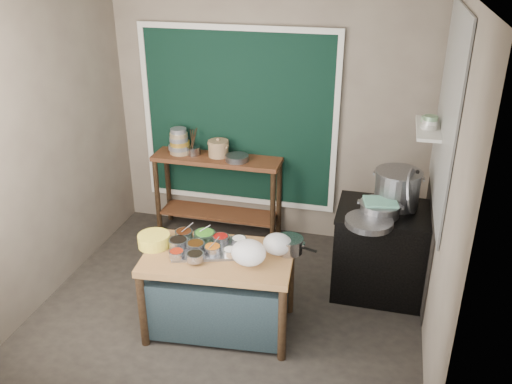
% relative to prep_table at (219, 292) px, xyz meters
% --- Properties ---
extents(floor, '(3.50, 3.00, 0.02)m').
position_rel_prep_table_xyz_m(floor, '(-0.00, 0.38, -0.39)').
color(floor, '#2C2822').
rests_on(floor, ground).
extents(back_wall, '(3.50, 0.02, 2.80)m').
position_rel_prep_table_xyz_m(back_wall, '(-0.00, 1.89, 1.02)').
color(back_wall, '#766B5B').
rests_on(back_wall, floor).
extents(left_wall, '(0.02, 3.00, 2.80)m').
position_rel_prep_table_xyz_m(left_wall, '(-1.76, 0.38, 1.02)').
color(left_wall, '#766B5B').
rests_on(left_wall, floor).
extents(right_wall, '(0.02, 3.00, 2.80)m').
position_rel_prep_table_xyz_m(right_wall, '(1.76, 0.38, 1.02)').
color(right_wall, '#766B5B').
rests_on(right_wall, floor).
extents(curtain_panel, '(2.10, 0.02, 1.90)m').
position_rel_prep_table_xyz_m(curtain_panel, '(-0.35, 1.85, 0.98)').
color(curtain_panel, black).
rests_on(curtain_panel, back_wall).
extents(curtain_frame, '(2.22, 0.03, 2.02)m').
position_rel_prep_table_xyz_m(curtain_frame, '(-0.35, 1.84, 0.98)').
color(curtain_frame, beige).
rests_on(curtain_frame, back_wall).
extents(tile_panel, '(0.02, 1.70, 1.70)m').
position_rel_prep_table_xyz_m(tile_panel, '(1.73, 0.93, 1.48)').
color(tile_panel, '#B2B2AA').
rests_on(tile_panel, right_wall).
extents(soot_patch, '(0.01, 1.30, 1.30)m').
position_rel_prep_table_xyz_m(soot_patch, '(1.74, 1.03, 0.32)').
color(soot_patch, black).
rests_on(soot_patch, right_wall).
extents(wall_shelf, '(0.22, 0.70, 0.03)m').
position_rel_prep_table_xyz_m(wall_shelf, '(1.63, 1.23, 1.23)').
color(wall_shelf, beige).
rests_on(wall_shelf, right_wall).
extents(prep_table, '(1.31, 0.84, 0.75)m').
position_rel_prep_table_xyz_m(prep_table, '(0.00, 0.00, 0.00)').
color(prep_table, brown).
rests_on(prep_table, floor).
extents(back_counter, '(1.45, 0.40, 0.95)m').
position_rel_prep_table_xyz_m(back_counter, '(-0.55, 1.66, 0.10)').
color(back_counter, brown).
rests_on(back_counter, floor).
extents(stove_block, '(0.90, 0.68, 0.85)m').
position_rel_prep_table_xyz_m(stove_block, '(1.35, 0.93, 0.05)').
color(stove_block, black).
rests_on(stove_block, floor).
extents(stove_top, '(0.92, 0.69, 0.03)m').
position_rel_prep_table_xyz_m(stove_top, '(1.35, 0.93, 0.49)').
color(stove_top, black).
rests_on(stove_top, stove_block).
extents(condiment_tray, '(0.61, 0.51, 0.02)m').
position_rel_prep_table_xyz_m(condiment_tray, '(-0.14, 0.04, 0.39)').
color(condiment_tray, gray).
rests_on(condiment_tray, prep_table).
extents(condiment_bowls, '(0.64, 0.50, 0.07)m').
position_rel_prep_table_xyz_m(condiment_bowls, '(-0.17, 0.05, 0.43)').
color(condiment_bowls, gray).
rests_on(condiment_bowls, condiment_tray).
extents(yellow_basin, '(0.30, 0.30, 0.11)m').
position_rel_prep_table_xyz_m(yellow_basin, '(-0.58, 0.01, 0.43)').
color(yellow_basin, yellow).
rests_on(yellow_basin, prep_table).
extents(saucepan, '(0.30, 0.30, 0.13)m').
position_rel_prep_table_xyz_m(saucepan, '(0.57, 0.20, 0.44)').
color(saucepan, gray).
rests_on(saucepan, prep_table).
extents(plastic_bag_a, '(0.32, 0.29, 0.22)m').
position_rel_prep_table_xyz_m(plastic_bag_a, '(0.28, -0.07, 0.48)').
color(plastic_bag_a, white).
rests_on(plastic_bag_a, prep_table).
extents(plastic_bag_b, '(0.29, 0.26, 0.19)m').
position_rel_prep_table_xyz_m(plastic_bag_b, '(0.48, 0.15, 0.47)').
color(plastic_bag_b, white).
rests_on(plastic_bag_b, prep_table).
extents(bowl_stack, '(0.25, 0.25, 0.29)m').
position_rel_prep_table_xyz_m(bowl_stack, '(-1.00, 1.69, 0.70)').
color(bowl_stack, tan).
rests_on(bowl_stack, back_counter).
extents(utensil_cup, '(0.17, 0.17, 0.09)m').
position_rel_prep_table_xyz_m(utensil_cup, '(-0.83, 1.67, 0.62)').
color(utensil_cup, gray).
rests_on(utensil_cup, back_counter).
extents(ceramic_crock, '(0.32, 0.32, 0.16)m').
position_rel_prep_table_xyz_m(ceramic_crock, '(-0.54, 1.70, 0.66)').
color(ceramic_crock, '#977A52').
rests_on(ceramic_crock, back_counter).
extents(wide_bowl, '(0.29, 0.29, 0.06)m').
position_rel_prep_table_xyz_m(wide_bowl, '(-0.30, 1.61, 0.61)').
color(wide_bowl, gray).
rests_on(wide_bowl, back_counter).
extents(stock_pot, '(0.48, 0.48, 0.35)m').
position_rel_prep_table_xyz_m(stock_pot, '(1.41, 1.07, 0.68)').
color(stock_pot, gray).
rests_on(stock_pot, stove_top).
extents(pot_lid, '(0.19, 0.43, 0.41)m').
position_rel_prep_table_xyz_m(pot_lid, '(1.55, 0.97, 0.71)').
color(pot_lid, gray).
rests_on(pot_lid, stove_top).
extents(steamer, '(0.41, 0.41, 0.12)m').
position_rel_prep_table_xyz_m(steamer, '(1.27, 0.82, 0.57)').
color(steamer, gray).
rests_on(steamer, stove_top).
extents(green_cloth, '(0.33, 0.28, 0.02)m').
position_rel_prep_table_xyz_m(green_cloth, '(1.27, 0.82, 0.64)').
color(green_cloth, '#64AE82').
rests_on(green_cloth, steamer).
extents(shallow_pan, '(0.54, 0.54, 0.06)m').
position_rel_prep_table_xyz_m(shallow_pan, '(1.19, 0.61, 0.53)').
color(shallow_pan, gray).
rests_on(shallow_pan, stove_top).
extents(shelf_bowl_stack, '(0.15, 0.15, 0.12)m').
position_rel_prep_table_xyz_m(shelf_bowl_stack, '(1.63, 1.19, 1.29)').
color(shelf_bowl_stack, silver).
rests_on(shelf_bowl_stack, wall_shelf).
extents(shelf_bowl_green, '(0.15, 0.15, 0.05)m').
position_rel_prep_table_xyz_m(shelf_bowl_green, '(1.63, 1.38, 1.26)').
color(shelf_bowl_green, gray).
rests_on(shelf_bowl_green, wall_shelf).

